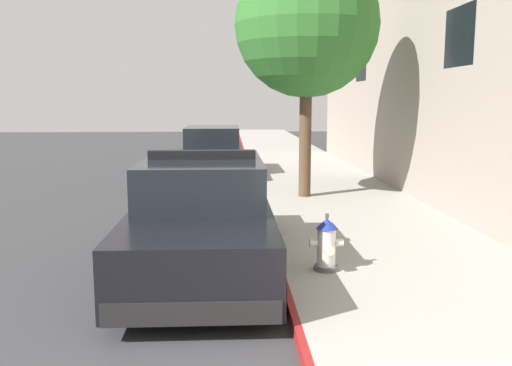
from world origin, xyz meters
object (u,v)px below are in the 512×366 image
police_cruiser (203,217)px  parked_car_silver_ahead (213,153)px  street_tree (307,25)px  fire_hydrant (326,244)px

police_cruiser → parked_car_silver_ahead: size_ratio=1.00×
police_cruiser → parked_car_silver_ahead: police_cruiser is taller
street_tree → fire_hydrant: bearing=-95.1°
police_cruiser → parked_car_silver_ahead: 9.42m
parked_car_silver_ahead → street_tree: (2.28, -4.47, 3.29)m
parked_car_silver_ahead → fire_hydrant: size_ratio=6.37×
fire_hydrant → street_tree: size_ratio=0.14×
parked_car_silver_ahead → fire_hydrant: 10.20m
police_cruiser → street_tree: bearing=66.7°
fire_hydrant → police_cruiser: bearing=159.2°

